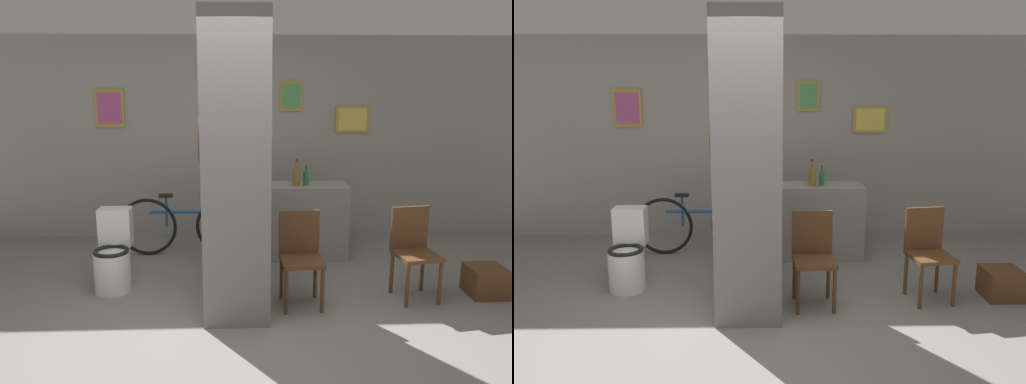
% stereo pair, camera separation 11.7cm
% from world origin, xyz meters
% --- Properties ---
extents(ground_plane, '(14.00, 14.00, 0.00)m').
position_xyz_m(ground_plane, '(0.00, 0.00, 0.00)').
color(ground_plane, gray).
extents(wall_back, '(8.00, 0.09, 2.60)m').
position_xyz_m(wall_back, '(0.00, 2.63, 1.30)').
color(wall_back, gray).
rests_on(wall_back, ground_plane).
extents(pillar_center, '(0.59, 1.23, 2.60)m').
position_xyz_m(pillar_center, '(-0.02, 0.61, 1.30)').
color(pillar_center, gray).
rests_on(pillar_center, ground_plane).
extents(counter_shelf, '(1.47, 0.44, 0.87)m').
position_xyz_m(counter_shelf, '(0.54, 1.75, 0.43)').
color(counter_shelf, gray).
rests_on(counter_shelf, ground_plane).
extents(toilet, '(0.36, 0.52, 0.79)m').
position_xyz_m(toilet, '(-1.24, 0.89, 0.33)').
color(toilet, white).
rests_on(toilet, ground_plane).
extents(chair_near_pillar, '(0.39, 0.39, 0.87)m').
position_xyz_m(chair_near_pillar, '(0.57, 0.49, 0.48)').
color(chair_near_pillar, brown).
rests_on(chair_near_pillar, ground_plane).
extents(chair_by_doorway, '(0.43, 0.43, 0.87)m').
position_xyz_m(chair_by_doorway, '(1.67, 0.59, 0.48)').
color(chair_by_doorway, brown).
rests_on(chair_by_doorway, ground_plane).
extents(bicycle, '(1.61, 0.42, 0.74)m').
position_xyz_m(bicycle, '(-0.61, 1.87, 0.36)').
color(bicycle, black).
rests_on(bicycle, ground_plane).
extents(bottle_tall, '(0.08, 0.08, 0.31)m').
position_xyz_m(bottle_tall, '(0.67, 1.69, 0.98)').
color(bottle_tall, olive).
rests_on(bottle_tall, counter_shelf).
extents(bottle_short, '(0.06, 0.06, 0.24)m').
position_xyz_m(bottle_short, '(0.79, 1.72, 0.95)').
color(bottle_short, '#267233').
rests_on(bottle_short, counter_shelf).
extents(floor_crate, '(0.35, 0.35, 0.28)m').
position_xyz_m(floor_crate, '(2.40, 0.58, 0.14)').
color(floor_crate, brown).
rests_on(floor_crate, ground_plane).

